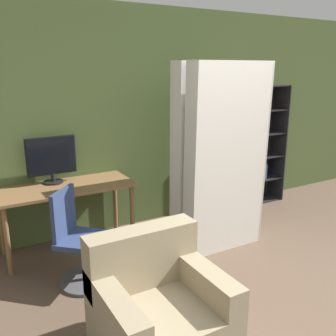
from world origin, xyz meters
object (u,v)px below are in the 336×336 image
monitor (51,158)px  mattress_far (211,154)px  armchair (158,310)px  mattress_near (227,159)px  office_chair (80,246)px  bookshelf (258,145)px

monitor → mattress_far: mattress_far is taller
armchair → monitor: bearing=95.8°
armchair → mattress_near: bearing=36.3°
monitor → mattress_far: bearing=-23.9°
office_chair → bookshelf: 3.16m
mattress_near → mattress_far: mattress_near is taller
monitor → office_chair: monitor is taller
office_chair → armchair: office_chair is taller
bookshelf → mattress_near: (-1.37, -0.99, 0.16)m
monitor → mattress_far: (1.62, -0.72, 0.00)m
monitor → office_chair: 1.11m
office_chair → mattress_near: mattress_near is taller
office_chair → mattress_far: mattress_far is taller
monitor → bookshelf: bearing=-0.2°
bookshelf → armchair: bearing=-143.9°
mattress_near → armchair: bearing=-143.7°
mattress_near → mattress_far: 0.29m
office_chair → monitor: bearing=90.1°
bookshelf → armchair: (-2.78, -2.03, -0.54)m
office_chair → mattress_far: size_ratio=0.44×
mattress_near → bookshelf: bearing=35.8°
monitor → office_chair: size_ratio=0.59×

